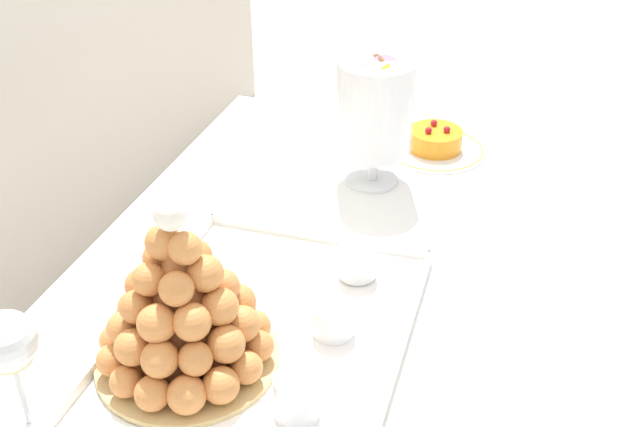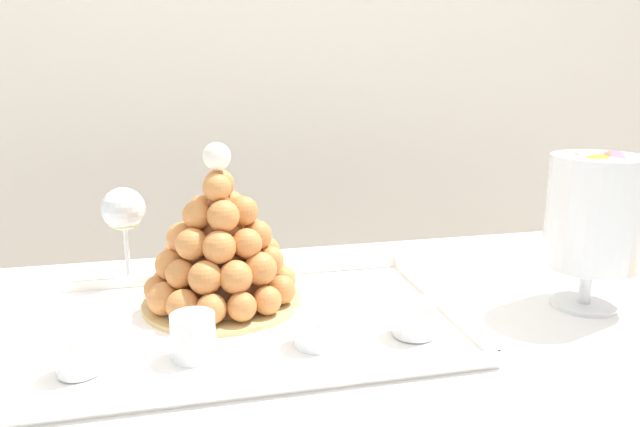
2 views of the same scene
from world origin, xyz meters
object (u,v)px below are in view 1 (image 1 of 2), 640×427
(dessert_cup_mid_left, at_px, (297,398))
(croquembouche, at_px, (182,307))
(dessert_cup_centre, at_px, (333,320))
(macaron_goblet, at_px, (375,108))
(fruit_tart_plate, at_px, (435,144))
(wine_glass, at_px, (7,346))
(serving_tray, at_px, (253,357))
(dessert_cup_mid_right, at_px, (357,263))

(dessert_cup_mid_left, bearing_deg, croquembouche, 74.37)
(dessert_cup_centre, bearing_deg, macaron_goblet, 6.49)
(dessert_cup_mid_left, xyz_separation_m, dessert_cup_centre, (0.16, -0.00, -0.01))
(fruit_tart_plate, height_order, wine_glass, wine_glass)
(serving_tray, height_order, wine_glass, wine_glass)
(serving_tray, relative_size, dessert_cup_mid_right, 9.98)
(macaron_goblet, bearing_deg, dessert_cup_centre, -173.51)
(dessert_cup_mid_left, height_order, dessert_cup_centre, dessert_cup_mid_left)
(wine_glass, bearing_deg, serving_tray, -50.28)
(serving_tray, distance_m, dessert_cup_centre, 0.12)
(dessert_cup_mid_left, height_order, macaron_goblet, macaron_goblet)
(serving_tray, bearing_deg, wine_glass, 129.72)
(dessert_cup_centre, height_order, fruit_tart_plate, fruit_tart_plate)
(dessert_cup_mid_left, distance_m, wine_glass, 0.35)
(croquembouche, height_order, macaron_goblet, croquembouche)
(serving_tray, relative_size, wine_glass, 3.48)
(dessert_cup_mid_left, relative_size, fruit_tart_plate, 0.29)
(serving_tray, xyz_separation_m, dessert_cup_mid_right, (0.22, -0.09, 0.03))
(serving_tray, xyz_separation_m, fruit_tart_plate, (0.70, -0.14, 0.01))
(serving_tray, bearing_deg, macaron_goblet, -4.31)
(dessert_cup_centre, distance_m, macaron_goblet, 0.47)
(dessert_cup_mid_left, relative_size, wine_glass, 0.34)
(wine_glass, bearing_deg, fruit_tart_plate, -22.26)
(croquembouche, relative_size, fruit_tart_plate, 1.24)
(dessert_cup_mid_right, distance_m, fruit_tart_plate, 0.48)
(dessert_cup_mid_left, bearing_deg, serving_tray, 48.22)
(fruit_tart_plate, bearing_deg, croquembouche, 163.48)
(fruit_tart_plate, relative_size, wine_glass, 1.19)
(croquembouche, bearing_deg, dessert_cup_mid_left, -105.63)
(dessert_cup_mid_left, bearing_deg, wine_glass, 108.58)
(dessert_cup_mid_right, height_order, wine_glass, wine_glass)
(serving_tray, xyz_separation_m, dessert_cup_centre, (0.08, -0.09, 0.02))
(dessert_cup_mid_right, xyz_separation_m, macaron_goblet, (0.31, 0.05, 0.12))
(macaron_goblet, height_order, fruit_tart_plate, macaron_goblet)
(croquembouche, xyz_separation_m, dessert_cup_centre, (0.11, -0.17, -0.07))
(dessert_cup_mid_right, bearing_deg, dessert_cup_centre, -179.40)
(croquembouche, relative_size, dessert_cup_mid_left, 4.33)
(dessert_cup_mid_left, height_order, fruit_tart_plate, dessert_cup_mid_left)
(dessert_cup_centre, relative_size, dessert_cup_mid_right, 1.02)
(dessert_cup_mid_right, xyz_separation_m, fruit_tart_plate, (0.47, -0.04, -0.01))
(serving_tray, distance_m, dessert_cup_mid_right, 0.24)
(croquembouche, distance_m, macaron_goblet, 0.58)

